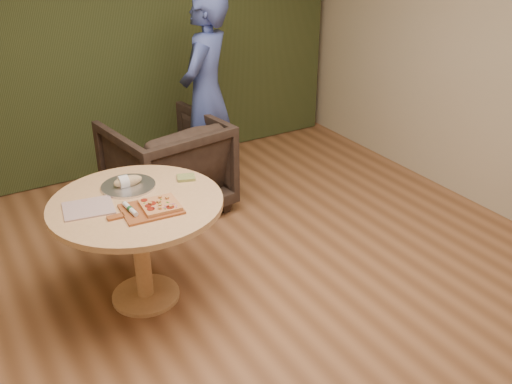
{
  "coord_description": "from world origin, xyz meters",
  "views": [
    {
      "loc": [
        -1.54,
        -2.37,
        2.44
      ],
      "look_at": [
        0.03,
        0.25,
        0.87
      ],
      "focal_mm": 40.0,
      "sensor_mm": 36.0,
      "label": 1
    }
  ],
  "objects": [
    {
      "name": "person_standing",
      "position": [
        0.57,
        2.01,
        0.91
      ],
      "size": [
        0.79,
        0.77,
        1.82
      ],
      "primitive_type": "imported",
      "rotation": [
        0.0,
        0.0,
        3.87
      ],
      "color": "#384789",
      "rests_on": "ground"
    },
    {
      "name": "armchair",
      "position": [
        0.08,
        1.83,
        0.45
      ],
      "size": [
        0.99,
        0.94,
        0.91
      ],
      "primitive_type": "imported",
      "rotation": [
        0.0,
        0.0,
        3.28
      ],
      "color": "black",
      "rests_on": "ground"
    },
    {
      "name": "serving_tray",
      "position": [
        -0.54,
        0.95,
        0.76
      ],
      "size": [
        0.36,
        0.36,
        0.02
      ],
      "color": "silver",
      "rests_on": "pedestal_table"
    },
    {
      "name": "curtain",
      "position": [
        0.0,
        2.9,
        1.4
      ],
      "size": [
        4.8,
        0.14,
        2.78
      ],
      "primitive_type": "cube",
      "color": "#273116",
      "rests_on": "ground"
    },
    {
      "name": "pedestal_table",
      "position": [
        -0.57,
        0.74,
        0.61
      ],
      "size": [
        1.1,
        1.1,
        0.75
      ],
      "rotation": [
        0.0,
        0.0,
        -0.22
      ],
      "color": "tan",
      "rests_on": "ground"
    },
    {
      "name": "bread_roll",
      "position": [
        -0.55,
        0.95,
        0.79
      ],
      "size": [
        0.19,
        0.09,
        0.09
      ],
      "color": "tan",
      "rests_on": "serving_tray"
    },
    {
      "name": "cutlery_roll",
      "position": [
        -0.65,
        0.6,
        0.78
      ],
      "size": [
        0.04,
        0.2,
        0.03
      ],
      "rotation": [
        0.0,
        0.0,
        0.07
      ],
      "color": "silver",
      "rests_on": "pizza_paddle"
    },
    {
      "name": "newspaper",
      "position": [
        -0.85,
        0.79,
        0.76
      ],
      "size": [
        0.34,
        0.3,
        0.01
      ],
      "primitive_type": "cube",
      "rotation": [
        0.0,
        0.0,
        -0.17
      ],
      "color": "silver",
      "rests_on": "pedestal_table"
    },
    {
      "name": "room_shell",
      "position": [
        0.0,
        0.0,
        1.4
      ],
      "size": [
        5.04,
        6.04,
        2.84
      ],
      "color": "#915D3A",
      "rests_on": "ground"
    },
    {
      "name": "green_packet",
      "position": [
        -0.16,
        0.87,
        0.76
      ],
      "size": [
        0.15,
        0.13,
        0.02
      ],
      "primitive_type": "cube",
      "rotation": [
        0.0,
        0.0,
        -0.34
      ],
      "color": "olive",
      "rests_on": "pedestal_table"
    },
    {
      "name": "pizza_paddle",
      "position": [
        -0.54,
        0.57,
        0.76
      ],
      "size": [
        0.46,
        0.31,
        0.01
      ],
      "rotation": [
        0.0,
        0.0,
        -0.08
      ],
      "color": "#9B4F27",
      "rests_on": "pedestal_table"
    },
    {
      "name": "flatbread_pizza",
      "position": [
        -0.47,
        0.56,
        0.78
      ],
      "size": [
        0.24,
        0.24,
        0.04
      ],
      "rotation": [
        0.0,
        0.0,
        -0.08
      ],
      "color": "tan",
      "rests_on": "pizza_paddle"
    }
  ]
}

